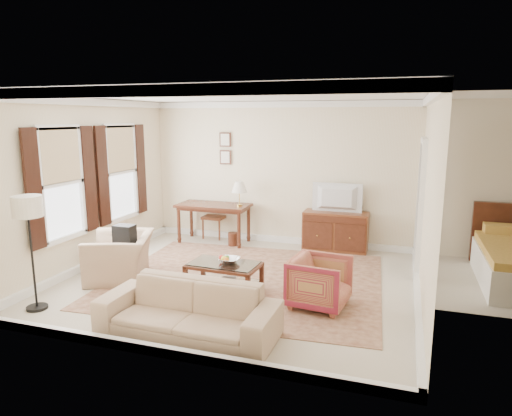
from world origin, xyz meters
The scene contains 20 objects.
room_shell centered at (0.00, 0.00, 2.47)m, with size 5.51×5.01×2.91m.
window_front centered at (-2.70, -0.70, 1.55)m, with size 0.12×1.56×1.80m, color #CCB284, non-canonical shape.
window_rear centered at (-2.70, 0.90, 1.55)m, with size 0.12×1.56×1.80m, color #CCB284, non-canonical shape.
doorway centered at (2.71, 1.50, 1.08)m, with size 0.10×1.12×2.25m, color white, non-canonical shape.
rug centered at (0.10, 0.09, 0.01)m, with size 4.22×3.62×0.01m, color brown.
writing_desk centered at (-1.29, 2.03, 0.70)m, with size 1.49×0.74×0.81m.
desk_chair centered at (-1.43, 2.38, 0.53)m, with size 0.45×0.45×1.05m, color brown, non-canonical shape.
desk_lamp centered at (-0.72, 2.03, 1.06)m, with size 0.32×0.32×0.50m, color silver, non-canonical shape.
framed_prints centered at (-1.19, 2.47, 1.94)m, with size 0.25×0.04×0.68m, color #4C2315, non-canonical shape.
sideboard centered at (1.21, 2.23, 0.38)m, with size 1.25×0.48×0.77m, color brown.
tv centered at (1.21, 2.21, 1.23)m, with size 0.92×0.53×0.12m, color black.
coffee_table centered at (-0.05, -0.48, 0.34)m, with size 1.09×0.67×0.45m.
fruit_bowl centered at (0.03, -0.45, 0.50)m, with size 0.42×0.42×0.10m, color silver.
book_a centered at (-0.11, -0.47, 0.18)m, with size 0.28×0.04×0.38m, color brown.
book_b centered at (0.13, -0.56, 0.17)m, with size 0.28×0.03×0.38m, color brown.
striped_armchair centered at (1.41, -0.60, 0.39)m, with size 0.76×0.71×0.78m, color maroon.
club_armchair centered at (-1.87, -0.45, 0.48)m, with size 1.11×0.72×0.97m, color tan.
backpack centered at (-1.75, -0.47, 0.73)m, with size 0.32×0.22×0.40m, color black.
sofa centered at (0.07, -1.92, 0.42)m, with size 2.16×0.63×0.84m, color tan.
floor_lamp centered at (-2.24, -1.88, 1.32)m, with size 0.39×0.39×1.57m.
Camera 1 is at (2.42, -6.51, 2.57)m, focal length 32.00 mm.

